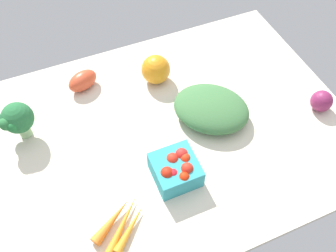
% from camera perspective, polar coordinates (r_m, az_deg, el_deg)
% --- Properties ---
extents(tablecloth, '(1.04, 0.76, 0.02)m').
position_cam_1_polar(tablecloth, '(1.01, -0.00, -1.00)').
color(tablecloth, beige).
rests_on(tablecloth, ground).
extents(red_onion_near_basket, '(0.06, 0.06, 0.06)m').
position_cam_1_polar(red_onion_near_basket, '(1.12, 23.55, 3.72)').
color(red_onion_near_basket, '#7B224D').
rests_on(red_onion_near_basket, tablecloth).
extents(carrot_bunch, '(0.15, 0.13, 0.03)m').
position_cam_1_polar(carrot_bunch, '(0.87, -7.77, -15.46)').
color(carrot_bunch, orange).
rests_on(carrot_bunch, tablecloth).
extents(roma_tomato, '(0.11, 0.09, 0.06)m').
position_cam_1_polar(roma_tomato, '(1.11, -13.62, 7.12)').
color(roma_tomato, '#D1492A').
rests_on(roma_tomato, tablecloth).
extents(broccoli_head, '(0.09, 0.09, 0.12)m').
position_cam_1_polar(broccoli_head, '(1.02, -23.34, 1.00)').
color(broccoli_head, '#91BB81').
rests_on(broccoli_head, tablecloth).
extents(heirloom_tomato_orange, '(0.09, 0.09, 0.09)m').
position_cam_1_polar(heirloom_tomato_orange, '(1.09, -1.99, 9.11)').
color(heirloom_tomato_orange, orange).
rests_on(heirloom_tomato_orange, tablecloth).
extents(berry_basket, '(0.11, 0.11, 0.08)m').
position_cam_1_polar(berry_basket, '(0.89, 1.28, -6.97)').
color(berry_basket, teal).
rests_on(berry_basket, tablecloth).
extents(leafy_greens_clump, '(0.28, 0.28, 0.07)m').
position_cam_1_polar(leafy_greens_clump, '(1.01, 7.02, 2.77)').
color(leafy_greens_clump, '#3D6F3E').
rests_on(leafy_greens_clump, tablecloth).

